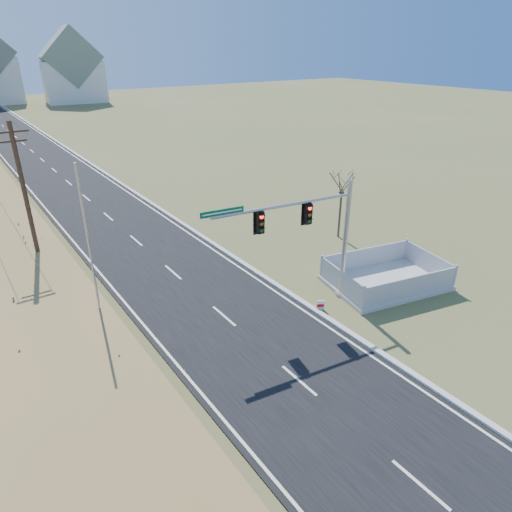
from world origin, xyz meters
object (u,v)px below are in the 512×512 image
at_px(open_sign, 320,305).
at_px(flagpole, 93,271).
at_px(traffic_signal_mast, 317,233).
at_px(fence_enclosure, 385,280).
at_px(bare_tree, 343,181).

xyz_separation_m(open_sign, flagpole, (-9.99, 4.62, 3.02)).
bearing_deg(traffic_signal_mast, fence_enclosure, -2.29).
xyz_separation_m(flagpole, bare_tree, (17.85, 2.14, 0.82)).
height_order(open_sign, bare_tree, bare_tree).
bearing_deg(fence_enclosure, bare_tree, 78.64).
xyz_separation_m(traffic_signal_mast, open_sign, (-0.18, -0.77, -3.81)).
xyz_separation_m(fence_enclosure, open_sign, (-5.00, 0.07, 0.01)).
relative_size(traffic_signal_mast, bare_tree, 1.60).
distance_m(traffic_signal_mast, fence_enclosure, 6.20).
bearing_deg(traffic_signal_mast, open_sign, -95.59).
bearing_deg(open_sign, traffic_signal_mast, 105.85).
height_order(fence_enclosure, open_sign, fence_enclosure).
bearing_deg(fence_enclosure, flagpole, 174.08).
bearing_deg(flagpole, bare_tree, 6.84).
height_order(traffic_signal_mast, open_sign, traffic_signal_mast).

